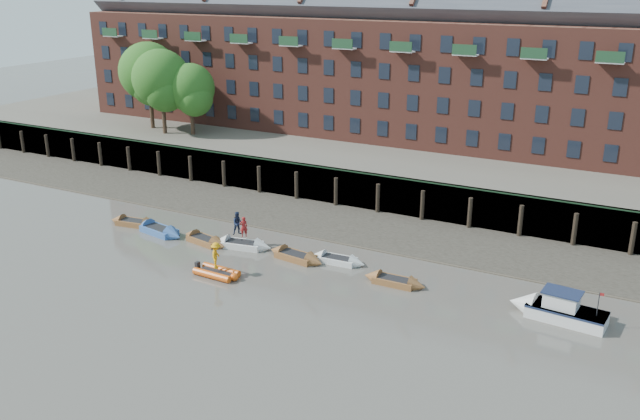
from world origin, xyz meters
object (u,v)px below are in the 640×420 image
Objects in this scene: motor_launch at (551,308)px; person_rower_a at (244,227)px; rowboat_5 at (337,260)px; rib_tender at (218,273)px; rowboat_4 at (296,256)px; person_rib_crew at (216,255)px; rowboat_0 at (134,223)px; rowboat_1 at (159,230)px; rowboat_6 at (394,281)px; person_rower_b at (238,223)px; rowboat_3 at (242,245)px; rowboat_2 at (204,240)px.

person_rower_a is (-22.19, 0.44, 1.11)m from motor_launch.
rowboat_5 is 8.46m from rib_tender.
rowboat_4 is 5.90m from rib_tender.
person_rib_crew is (-21.12, -4.46, 0.86)m from motor_launch.
rowboat_4 is at bearing 3.83° from motor_launch.
rowboat_0 is at bearing -179.82° from rowboat_5.
rowboat_1 reaches higher than rowboat_0.
rowboat_1 is 29.86m from motor_launch.
rowboat_0 is 12.87m from rib_tender.
person_rower_a is at bearing -172.99° from rowboat_4.
person_rib_crew reaches higher than rowboat_6.
person_rower_a is at bearing -63.78° from person_rower_b.
motor_launch is (17.71, -0.38, 0.36)m from rowboat_4.
motor_launch is 22.22m from person_rower_a.
rowboat_4 is at bearing -165.93° from rowboat_5.
rowboat_1 is at bearing -177.42° from rowboat_5.
rowboat_3 is at bearing -70.23° from person_rower_b.
person_rower_a is 0.86× the size of person_rib_crew.
rowboat_0 is 1.37× the size of rib_tender.
rowboat_4 reaches higher than rowboat_5.
person_rower_b is at bearing -175.24° from rowboat_4.
rowboat_2 is 6.30m from rib_tender.
person_rower_a is at bearing 176.60° from rowboat_6.
rowboat_1 is at bearing 156.22° from rib_tender.
rowboat_5 is at bearing 141.59° from person_rower_a.
rowboat_2 reaches higher than rowboat_6.
rowboat_1 is at bearing 5.39° from motor_launch.
rowboat_3 is 7.62m from rowboat_5.
rowboat_1 reaches higher than rowboat_4.
rowboat_0 is 0.95× the size of rowboat_4.
rowboat_2 is 2.47× the size of person_rib_crew.
rowboat_0 is 7.44m from rowboat_2.
person_rower_b is (-0.65, 0.21, 0.10)m from person_rower_a.
rowboat_4 is 0.82× the size of motor_launch.
rowboat_5 is 2.37× the size of person_rower_b.
rowboat_3 is 1.12× the size of rowboat_6.
person_rower_a reaches higher than rib_tender.
rib_tender is (4.49, -4.42, 0.02)m from rowboat_2.
rowboat_3 is at bearing 22.12° from rowboat_2.
rowboat_0 is at bearing -171.90° from rowboat_4.
rib_tender is 21.45m from motor_launch.
rowboat_6 is (22.98, -0.45, -0.00)m from rowboat_0.
rowboat_2 is 0.79× the size of motor_launch.
rowboat_0 is at bearing 4.53° from motor_launch.
rowboat_3 reaches higher than rowboat_6.
rowboat_0 is 2.54× the size of person_rower_b.
rowboat_2 is 15.54m from rowboat_6.
person_rower_b is at bearing 175.81° from rowboat_6.
rowboat_2 is 25.46m from motor_launch.
motor_launch is (14.82, -1.26, 0.38)m from rowboat_5.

